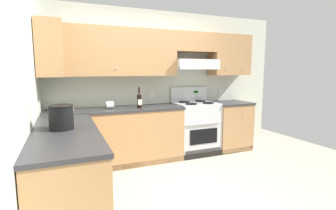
{
  "coord_description": "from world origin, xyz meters",
  "views": [
    {
      "loc": [
        -1.25,
        -2.74,
        1.51
      ],
      "look_at": [
        0.19,
        0.7,
        1.0
      ],
      "focal_mm": 27.13,
      "sensor_mm": 36.0,
      "label": 1
    }
  ],
  "objects_px": {
    "bowl": "(61,110)",
    "wine_bottle": "(139,100)",
    "stove": "(196,127)",
    "bucket": "(61,117)",
    "paper_towel_roll": "(110,105)"
  },
  "relations": [
    {
      "from": "stove",
      "to": "bucket",
      "type": "bearing_deg",
      "value": -151.16
    },
    {
      "from": "stove",
      "to": "wine_bottle",
      "type": "height_order",
      "value": "wine_bottle"
    },
    {
      "from": "bucket",
      "to": "paper_towel_roll",
      "type": "distance_m",
      "value": 1.45
    },
    {
      "from": "bowl",
      "to": "wine_bottle",
      "type": "bearing_deg",
      "value": -8.05
    },
    {
      "from": "wine_bottle",
      "to": "paper_towel_roll",
      "type": "relative_size",
      "value": 2.9
    },
    {
      "from": "bucket",
      "to": "wine_bottle",
      "type": "bearing_deg",
      "value": 44.66
    },
    {
      "from": "wine_bottle",
      "to": "paper_towel_roll",
      "type": "bearing_deg",
      "value": 164.68
    },
    {
      "from": "bucket",
      "to": "bowl",
      "type": "bearing_deg",
      "value": 90.23
    },
    {
      "from": "stove",
      "to": "bowl",
      "type": "xyz_separation_m",
      "value": [
        -2.25,
        0.07,
        0.45
      ]
    },
    {
      "from": "bucket",
      "to": "stove",
      "type": "bearing_deg",
      "value": 28.84
    },
    {
      "from": "stove",
      "to": "bucket",
      "type": "xyz_separation_m",
      "value": [
        -2.24,
        -1.24,
        0.56
      ]
    },
    {
      "from": "wine_bottle",
      "to": "bowl",
      "type": "distance_m",
      "value": 1.18
    },
    {
      "from": "wine_bottle",
      "to": "bucket",
      "type": "height_order",
      "value": "wine_bottle"
    },
    {
      "from": "stove",
      "to": "paper_towel_roll",
      "type": "distance_m",
      "value": 1.61
    },
    {
      "from": "stove",
      "to": "bowl",
      "type": "height_order",
      "value": "stove"
    }
  ]
}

